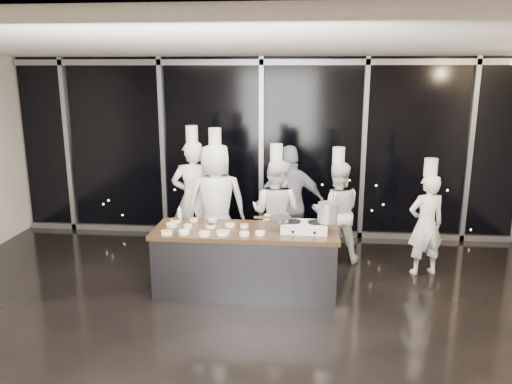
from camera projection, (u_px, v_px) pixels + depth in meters
The scene contains 15 objects.
ground at pixel (237, 324), 5.99m from camera, with size 9.00×9.00×0.00m, color black.
room_shell at pixel (251, 138), 5.44m from camera, with size 9.02×7.02×3.21m.
window_wall at pixel (261, 149), 8.93m from camera, with size 8.90×0.11×3.20m.
demo_counter at pixel (246, 261), 6.75m from camera, with size 2.46×0.86×0.90m.
stove at pixel (304, 227), 6.54m from camera, with size 0.61×0.40×0.14m.
frying_pan at pixel (280, 218), 6.56m from camera, with size 0.50×0.29×0.05m.
stock_pot at pixel (328, 212), 6.46m from camera, with size 0.26×0.26×0.26m, color #B3B3B5.
prep_bowls at pixel (206, 228), 6.63m from camera, with size 1.36×0.73×0.05m.
squeeze_bottle at pixel (180, 213), 7.04m from camera, with size 0.06×0.06×0.21m.
chef_far_left at pixel (194, 198), 8.02m from camera, with size 0.77×0.58×2.13m.
chef_left at pixel (216, 203), 7.75m from camera, with size 1.05×0.82×2.12m.
chef_center at pixel (276, 212), 7.63m from camera, with size 0.98×0.87×1.90m.
guest at pixel (290, 205), 7.73m from camera, with size 1.17×0.69×1.86m.
chef_right at pixel (336, 212), 7.81m from camera, with size 0.84×0.68×1.83m.
chef_side at pixel (426, 223), 7.30m from camera, with size 0.63×0.50×1.75m.
Camera 1 is at (0.74, -5.40, 2.95)m, focal length 35.00 mm.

